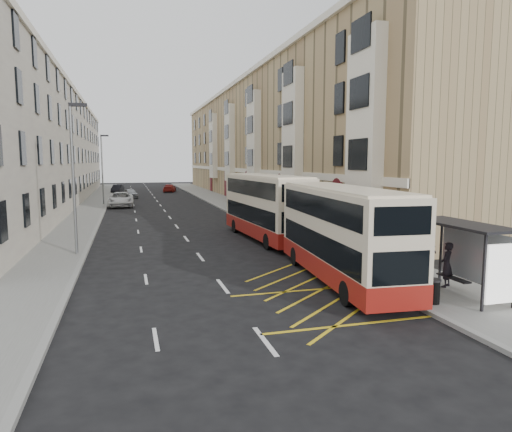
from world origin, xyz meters
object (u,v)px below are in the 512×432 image
object	(u,v)px
pedestrian_far	(376,243)
car_silver	(130,193)
street_lamp_near	(74,170)
street_lamp_far	(103,165)
double_decker_rear	(266,207)
pedestrian_mid	(430,249)
bus_shelter	(472,244)
litter_bin	(433,291)
white_van	(121,199)
car_red	(169,188)
double_decker_front	(341,234)
pedestrian_near	(447,265)
car_dark	(118,189)

from	to	relation	value
pedestrian_far	car_silver	bearing A→B (deg)	-58.27
street_lamp_near	street_lamp_far	xyz separation A→B (m)	(0.00, 30.00, 0.00)
double_decker_rear	pedestrian_mid	bearing A→B (deg)	-69.47
bus_shelter	litter_bin	world-z (taller)	bus_shelter
pedestrian_mid	white_van	distance (m)	38.59
car_red	litter_bin	bearing A→B (deg)	105.01
street_lamp_near	double_decker_rear	size ratio (longest dim) A/B	0.74
bus_shelter	double_decker_rear	bearing A→B (deg)	102.78
car_red	double_decker_front	bearing A→B (deg)	103.74
car_red	pedestrian_near	bearing A→B (deg)	106.80
bus_shelter	pedestrian_far	bearing A→B (deg)	91.81
pedestrian_near	pedestrian_mid	distance (m)	2.98
litter_bin	car_red	size ratio (longest dim) A/B	0.20
double_decker_front	car_dark	bearing A→B (deg)	104.06
litter_bin	car_silver	bearing A→B (deg)	100.57
pedestrian_mid	car_dark	world-z (taller)	pedestrian_mid
pedestrian_near	pedestrian_mid	bearing A→B (deg)	-147.35
white_van	car_red	world-z (taller)	white_van
car_silver	double_decker_front	bearing A→B (deg)	-91.59
white_van	car_dark	bearing A→B (deg)	92.67
street_lamp_far	car_dark	size ratio (longest dim) A/B	1.97
litter_bin	car_silver	xyz separation A→B (m)	(-9.83, 52.69, 0.06)
white_van	car_red	size ratio (longest dim) A/B	1.34
litter_bin	car_silver	distance (m)	53.60
pedestrian_mid	pedestrian_far	distance (m)	2.64
litter_bin	pedestrian_near	size ratio (longest dim) A/B	0.49
bus_shelter	car_red	size ratio (longest dim) A/B	0.97
pedestrian_near	white_van	bearing A→B (deg)	-104.68
double_decker_rear	car_dark	xyz separation A→B (m)	(-10.20, 49.07, -1.49)
street_lamp_near	litter_bin	bearing A→B (deg)	-44.51
bus_shelter	white_van	size ratio (longest dim) A/B	0.72
street_lamp_near	litter_bin	world-z (taller)	street_lamp_near
pedestrian_mid	pedestrian_near	bearing A→B (deg)	-143.78
litter_bin	bus_shelter	bearing A→B (deg)	9.52
bus_shelter	white_van	distance (m)	42.03
double_decker_front	pedestrian_far	distance (m)	4.11
bus_shelter	car_dark	xyz separation A→B (m)	(-13.54, 63.82, -1.47)
litter_bin	pedestrian_near	distance (m)	2.55
pedestrian_near	car_silver	size ratio (longest dim) A/B	0.46
street_lamp_far	pedestrian_mid	distance (m)	41.66
pedestrian_far	car_silver	world-z (taller)	pedestrian_far
bus_shelter	pedestrian_near	size ratio (longest dim) A/B	2.37
double_decker_rear	car_red	xyz separation A→B (m)	(-1.87, 49.09, -1.52)
pedestrian_mid	car_dark	size ratio (longest dim) A/B	0.47
litter_bin	car_red	world-z (taller)	car_red
double_decker_front	litter_bin	xyz separation A→B (m)	(1.56, -4.09, -1.46)
double_decker_front	car_dark	xyz separation A→B (m)	(-10.20, 60.02, -1.39)
double_decker_front	pedestrian_mid	xyz separation A→B (m)	(4.65, 0.30, -0.96)
pedestrian_mid	car_silver	size ratio (longest dim) A/B	0.49
bus_shelter	car_silver	size ratio (longest dim) A/B	1.10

